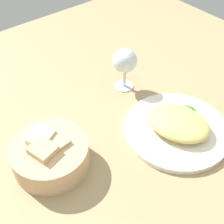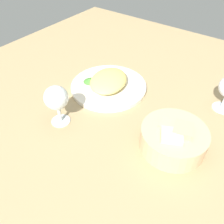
% 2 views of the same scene
% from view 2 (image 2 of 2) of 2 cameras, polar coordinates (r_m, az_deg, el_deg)
% --- Properties ---
extents(ground_plane, '(1.40, 1.40, 0.02)m').
position_cam_2_polar(ground_plane, '(0.76, 2.97, 0.18)').
color(ground_plane, tan).
extents(plate, '(0.27, 0.27, 0.01)m').
position_cam_2_polar(plate, '(0.84, -0.83, 6.24)').
color(plate, white).
rests_on(plate, ground_plane).
extents(omelette, '(0.19, 0.17, 0.04)m').
position_cam_2_polar(omelette, '(0.82, -0.84, 7.68)').
color(omelette, '#D8C168').
rests_on(omelette, plate).
extents(lettuce_garnish, '(0.05, 0.05, 0.01)m').
position_cam_2_polar(lettuce_garnish, '(0.85, -5.31, 7.79)').
color(lettuce_garnish, '#448332').
rests_on(lettuce_garnish, plate).
extents(bread_basket, '(0.18, 0.18, 0.08)m').
position_cam_2_polar(bread_basket, '(0.64, 14.73, -6.22)').
color(bread_basket, tan).
rests_on(bread_basket, ground_plane).
extents(wine_glass_near, '(0.07, 0.07, 0.13)m').
position_cam_2_polar(wine_glass_near, '(0.67, -13.37, 3.05)').
color(wine_glass_near, silver).
rests_on(wine_glass_near, ground_plane).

